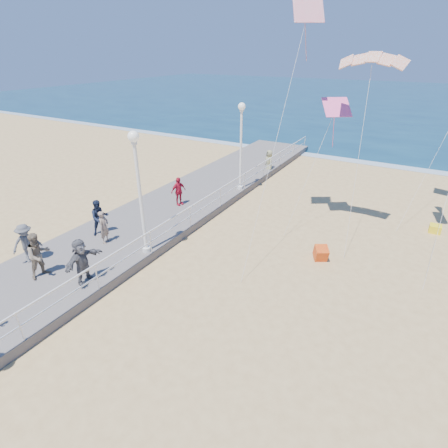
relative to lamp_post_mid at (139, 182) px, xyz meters
The scene contains 19 objects.
ground 6.48m from the lamp_post_mid, ahead, with size 160.00×160.00×0.00m, color tan.
ocean 65.32m from the lamp_post_mid, 85.29° to the left, with size 160.00×90.00×0.05m, color #0B2D46.
surf_line 21.50m from the lamp_post_mid, 75.37° to the left, with size 160.00×1.20×0.04m, color silver.
boardwalk 4.07m from the lamp_post_mid, behind, with size 5.00×44.00×0.40m, color slate.
railing 2.43m from the lamp_post_mid, ahead, with size 0.05×42.00×0.55m.
lamp_post_mid is the anchor object (origin of this frame).
lamp_post_far 9.00m from the lamp_post_mid, 90.00° to the left, with size 0.44×0.44×5.32m.
spectator_1 4.76m from the lamp_post_mid, 123.50° to the right, with size 0.91×0.71×1.88m, color #806F58.
spectator_2 5.39m from the lamp_post_mid, 140.41° to the right, with size 1.11×0.64×1.72m, color #515356.
spectator_3 5.82m from the lamp_post_mid, 110.55° to the left, with size 0.97×0.40×1.65m, color #B71631.
spectator_5 3.77m from the lamp_post_mid, 100.06° to the right, with size 1.70×0.54×1.84m, color #56555A.
spectator_6 3.32m from the lamp_post_mid, behind, with size 0.57×0.37×1.56m, color #89715F.
spectator_7 3.82m from the lamp_post_mid, behind, with size 0.85×0.66×1.76m, color #171F34.
beach_walker_c 14.14m from the lamp_post_mid, 90.39° to the left, with size 0.89×0.58×1.82m, color #939165.
box_kite 8.48m from the lamp_post_mid, 29.15° to the left, with size 0.55×0.55×0.60m, color red.
beach_chair_left 15.00m from the lamp_post_mid, 40.09° to the left, with size 0.55×0.55×0.40m, color yellow.
kite_parafoil 10.88m from the lamp_post_mid, 44.13° to the left, with size 2.74×0.90×0.30m, color #EF541C, non-canonical shape.
kite_diamond_pink 9.92m from the lamp_post_mid, 53.71° to the left, with size 1.26×1.26×0.02m, color pink.
kite_diamond_redwhite 10.01m from the lamp_post_mid, 56.63° to the left, with size 1.26×1.26×0.02m, color red.
Camera 1 is at (4.36, -9.88, 8.49)m, focal length 28.00 mm.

